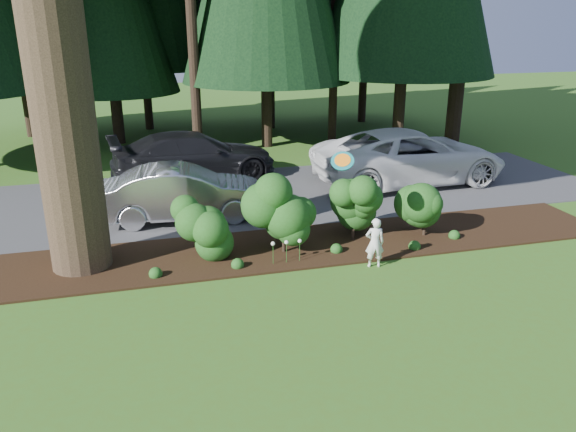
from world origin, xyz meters
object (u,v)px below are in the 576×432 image
at_px(car_silver_wagon, 184,193).
at_px(child, 375,243).
at_px(car_dark_suv, 194,156).
at_px(car_white_suv, 410,156).
at_px(frisbee, 343,161).

distance_m(car_silver_wagon, child, 5.49).
bearing_deg(car_dark_suv, car_white_suv, -114.54).
relative_size(child, frisbee, 2.07).
height_order(car_dark_suv, frisbee, frisbee).
bearing_deg(frisbee, car_dark_suv, 105.38).
bearing_deg(car_dark_suv, frisbee, -170.58).
height_order(car_silver_wagon, frisbee, frisbee).
relative_size(car_silver_wagon, car_white_suv, 0.70).
xyz_separation_m(car_white_suv, car_dark_suv, (-6.67, 2.24, -0.09)).
bearing_deg(child, car_silver_wagon, -35.73).
xyz_separation_m(car_white_suv, frisbee, (-4.47, -5.74, 1.51)).
distance_m(child, frisbee, 2.01).
relative_size(car_dark_suv, child, 4.84).
bearing_deg(car_silver_wagon, car_dark_suv, -6.52).
height_order(car_silver_wagon, car_dark_suv, car_dark_suv).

